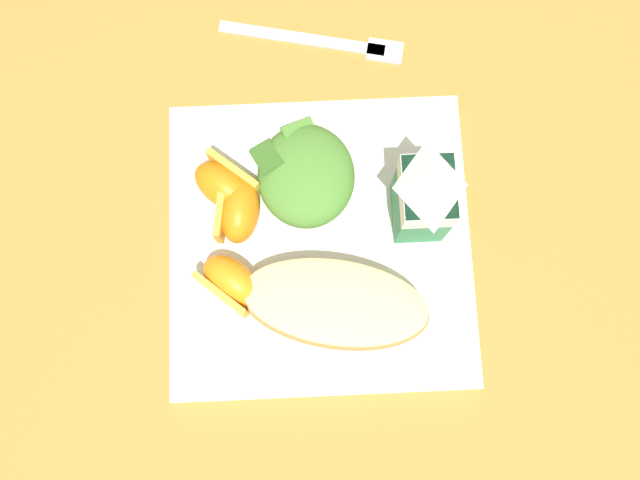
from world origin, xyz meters
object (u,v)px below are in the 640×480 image
at_px(orange_wedge_front, 224,185).
at_px(orange_wedge_rear, 231,282).
at_px(milk_carton, 425,196).
at_px(orange_wedge_middle, 238,211).
at_px(metal_fork, 326,42).
at_px(cheesy_pizza_bread, 335,304).
at_px(white_plate, 320,244).
at_px(green_salad_pile, 306,175).

height_order(orange_wedge_front, orange_wedge_rear, same).
height_order(milk_carton, orange_wedge_middle, milk_carton).
relative_size(milk_carton, orange_wedge_rear, 1.59).
xyz_separation_m(orange_wedge_rear, metal_fork, (-0.25, 0.10, -0.03)).
relative_size(cheesy_pizza_bread, orange_wedge_front, 2.63).
bearing_deg(orange_wedge_front, orange_wedge_middle, 24.68).
bearing_deg(cheesy_pizza_bread, metal_fork, 178.95).
distance_m(white_plate, orange_wedge_front, 0.10).
xyz_separation_m(milk_carton, orange_wedge_rear, (0.06, -0.17, -0.04)).
bearing_deg(milk_carton, orange_wedge_rear, -70.48).
bearing_deg(white_plate, milk_carton, 104.65).
relative_size(orange_wedge_front, metal_fork, 0.37).
height_order(white_plate, orange_wedge_front, orange_wedge_front).
xyz_separation_m(green_salad_pile, orange_wedge_middle, (0.03, -0.06, -0.00)).
height_order(milk_carton, orange_wedge_front, milk_carton).
bearing_deg(green_salad_pile, orange_wedge_rear, -36.23).
relative_size(cheesy_pizza_bread, orange_wedge_middle, 2.83).
height_order(cheesy_pizza_bread, metal_fork, cheesy_pizza_bread).
height_order(orange_wedge_front, orange_wedge_middle, same).
xyz_separation_m(orange_wedge_middle, orange_wedge_rear, (0.07, -0.01, 0.00)).
bearing_deg(metal_fork, orange_wedge_middle, -26.33).
xyz_separation_m(white_plate, orange_wedge_middle, (-0.03, -0.07, 0.03)).
xyz_separation_m(milk_carton, orange_wedge_front, (-0.03, -0.18, -0.04)).
bearing_deg(green_salad_pile, orange_wedge_middle, -64.05).
bearing_deg(white_plate, orange_wedge_middle, -111.00).
bearing_deg(cheesy_pizza_bread, orange_wedge_middle, -136.29).
bearing_deg(orange_wedge_rear, milk_carton, 109.52).
relative_size(orange_wedge_middle, metal_fork, 0.34).
relative_size(white_plate, orange_wedge_middle, 4.35).
relative_size(cheesy_pizza_bread, metal_fork, 0.97).
bearing_deg(orange_wedge_front, cheesy_pizza_bread, 40.21).
xyz_separation_m(orange_wedge_front, metal_fork, (-0.16, 0.10, -0.03)).
bearing_deg(milk_carton, orange_wedge_middle, -91.59).
relative_size(cheesy_pizza_bread, orange_wedge_rear, 2.64).
bearing_deg(green_salad_pile, metal_fork, 170.07).
height_order(white_plate, cheesy_pizza_bread, cheesy_pizza_bread).
bearing_deg(milk_carton, orange_wedge_front, -99.64).
height_order(white_plate, orange_wedge_rear, orange_wedge_rear).
bearing_deg(orange_wedge_front, milk_carton, 80.36).
bearing_deg(cheesy_pizza_bread, white_plate, -169.81).
distance_m(green_salad_pile, milk_carton, 0.11).
relative_size(orange_wedge_front, orange_wedge_rear, 1.00).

